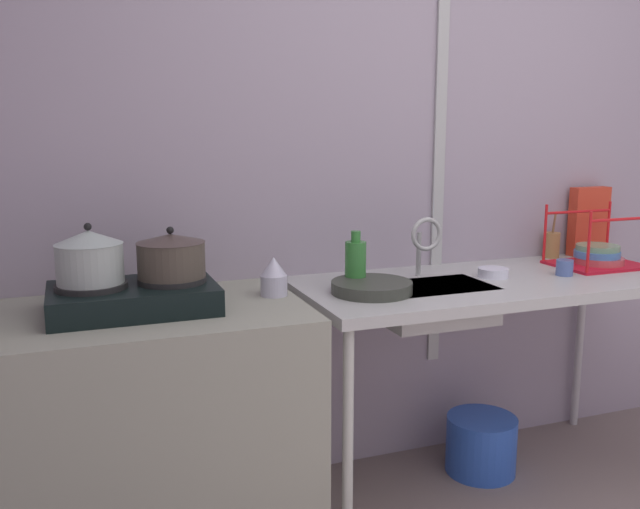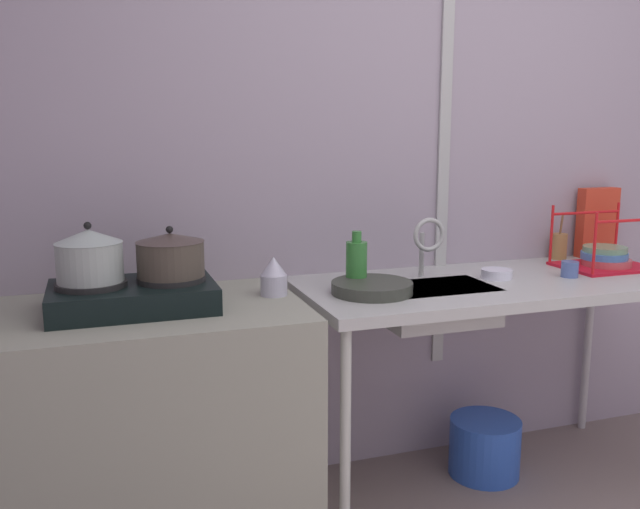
# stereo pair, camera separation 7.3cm
# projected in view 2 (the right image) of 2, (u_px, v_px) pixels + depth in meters

# --- Properties ---
(wall_back) EXTENTS (4.76, 0.10, 2.79)m
(wall_back) POSITION_uv_depth(u_px,v_px,m) (435.00, 135.00, 2.84)
(wall_back) COLOR #9B8F9E
(wall_back) RESTS_ON ground
(wall_metal_strip) EXTENTS (0.05, 0.01, 2.23)m
(wall_metal_strip) POSITION_uv_depth(u_px,v_px,m) (446.00, 101.00, 2.77)
(wall_metal_strip) COLOR #ACAEAB
(counter_concrete) EXTENTS (1.19, 0.66, 0.85)m
(counter_concrete) POSITION_uv_depth(u_px,v_px,m) (128.00, 433.00, 2.25)
(counter_concrete) COLOR gray
(counter_concrete) RESTS_ON ground
(counter_sink) EXTENTS (1.53, 0.66, 0.85)m
(counter_sink) POSITION_uv_depth(u_px,v_px,m) (493.00, 295.00, 2.62)
(counter_sink) COLOR #ACAEAB
(counter_sink) RESTS_ON ground
(stove) EXTENTS (0.52, 0.34, 0.10)m
(stove) POSITION_uv_depth(u_px,v_px,m) (133.00, 295.00, 2.18)
(stove) COLOR black
(stove) RESTS_ON counter_concrete
(pot_on_left_burner) EXTENTS (0.21, 0.21, 0.19)m
(pot_on_left_burner) POSITION_uv_depth(u_px,v_px,m) (89.00, 255.00, 2.11)
(pot_on_left_burner) COLOR #98A29B
(pot_on_left_burner) RESTS_ON stove
(pot_on_right_burner) EXTENTS (0.22, 0.22, 0.17)m
(pot_on_right_burner) POSITION_uv_depth(u_px,v_px,m) (170.00, 254.00, 2.19)
(pot_on_right_burner) COLOR #443B32
(pot_on_right_burner) RESTS_ON stove
(percolator) EXTENTS (0.09, 0.09, 0.14)m
(percolator) POSITION_uv_depth(u_px,v_px,m) (274.00, 277.00, 2.36)
(percolator) COLOR #B9B7CA
(percolator) RESTS_ON counter_concrete
(sink_basin) EXTENTS (0.42, 0.28, 0.14)m
(sink_basin) POSITION_uv_depth(u_px,v_px,m) (436.00, 304.00, 2.52)
(sink_basin) COLOR #ACAEAB
(sink_basin) RESTS_ON counter_sink
(faucet) EXTENTS (0.13, 0.08, 0.24)m
(faucet) POSITION_uv_depth(u_px,v_px,m) (428.00, 238.00, 2.60)
(faucet) COLOR #ACAEAB
(faucet) RESTS_ON counter_sink
(frying_pan) EXTENTS (0.29, 0.29, 0.04)m
(frying_pan) POSITION_uv_depth(u_px,v_px,m) (372.00, 288.00, 2.40)
(frying_pan) COLOR #363A31
(frying_pan) RESTS_ON counter_sink
(dish_rack) EXTENTS (0.37, 0.28, 0.26)m
(dish_rack) POSITION_uv_depth(u_px,v_px,m) (605.00, 258.00, 2.83)
(dish_rack) COLOR red
(dish_rack) RESTS_ON counter_sink
(cup_by_rack) EXTENTS (0.07, 0.07, 0.06)m
(cup_by_rack) POSITION_uv_depth(u_px,v_px,m) (570.00, 269.00, 2.66)
(cup_by_rack) COLOR #4D64A2
(cup_by_rack) RESTS_ON counter_sink
(small_bowl_on_drainboard) EXTENTS (0.12, 0.12, 0.04)m
(small_bowl_on_drainboard) POSITION_uv_depth(u_px,v_px,m) (497.00, 274.00, 2.64)
(small_bowl_on_drainboard) COLOR silver
(small_bowl_on_drainboard) RESTS_ON counter_sink
(bottle_by_sink) EXTENTS (0.08, 0.08, 0.21)m
(bottle_by_sink) POSITION_uv_depth(u_px,v_px,m) (356.00, 264.00, 2.47)
(bottle_by_sink) COLOR #307831
(bottle_by_sink) RESTS_ON counter_sink
(cereal_box) EXTENTS (0.19, 0.06, 0.31)m
(cereal_box) POSITION_uv_depth(u_px,v_px,m) (597.00, 222.00, 3.07)
(cereal_box) COLOR red
(cereal_box) RESTS_ON counter_sink
(utensil_jar) EXTENTS (0.07, 0.07, 0.20)m
(utensil_jar) POSITION_uv_depth(u_px,v_px,m) (559.00, 246.00, 3.02)
(utensil_jar) COLOR #A37642
(utensil_jar) RESTS_ON counter_sink
(bucket_on_floor) EXTENTS (0.29, 0.29, 0.24)m
(bucket_on_floor) POSITION_uv_depth(u_px,v_px,m) (485.00, 447.00, 2.81)
(bucket_on_floor) COLOR #2A52B5
(bucket_on_floor) RESTS_ON ground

